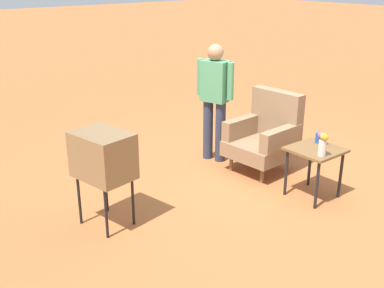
# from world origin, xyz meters

# --- Properties ---
(ground_plane) EXTENTS (60.00, 60.00, 0.00)m
(ground_plane) POSITION_xyz_m (0.00, 0.00, 0.00)
(ground_plane) COLOR #AD6033
(armchair) EXTENTS (0.83, 0.83, 1.06)m
(armchair) POSITION_xyz_m (-0.14, 0.27, 0.50)
(armchair) COLOR brown
(armchair) RESTS_ON ground
(side_table) EXTENTS (0.56, 0.56, 0.61)m
(side_table) POSITION_xyz_m (0.79, 0.11, 0.52)
(side_table) COLOR black
(side_table) RESTS_ON ground
(tv_on_stand) EXTENTS (0.67, 0.54, 1.03)m
(tv_on_stand) POSITION_xyz_m (-0.17, -2.13, 0.78)
(tv_on_stand) COLOR black
(tv_on_stand) RESTS_ON ground
(person_standing) EXTENTS (0.55, 0.32, 1.64)m
(person_standing) POSITION_xyz_m (-0.83, -0.03, 0.94)
(person_standing) COLOR #2D3347
(person_standing) RESTS_ON ground
(soda_can_blue) EXTENTS (0.07, 0.07, 0.12)m
(soda_can_blue) POSITION_xyz_m (0.68, 0.29, 0.67)
(soda_can_blue) COLOR blue
(soda_can_blue) RESTS_ON side_table
(soda_can_red) EXTENTS (0.07, 0.07, 0.12)m
(soda_can_red) POSITION_xyz_m (0.77, 0.29, 0.67)
(soda_can_red) COLOR red
(soda_can_red) RESTS_ON side_table
(flower_vase) EXTENTS (0.15, 0.10, 0.27)m
(flower_vase) POSITION_xyz_m (0.97, -0.02, 0.76)
(flower_vase) COLOR silver
(flower_vase) RESTS_ON side_table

